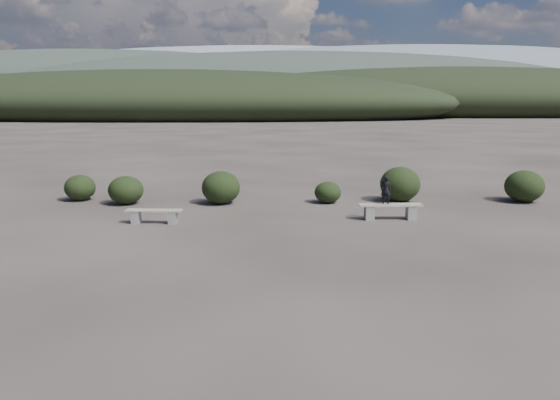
{
  "coord_description": "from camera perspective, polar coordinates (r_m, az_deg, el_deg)",
  "views": [
    {
      "loc": [
        -0.31,
        -10.41,
        3.72
      ],
      "look_at": [
        -0.62,
        3.5,
        1.1
      ],
      "focal_mm": 35.0,
      "sensor_mm": 36.0,
      "label": 1
    }
  ],
  "objects": [
    {
      "name": "bench_right",
      "position": [
        17.18,
        11.45,
        -1.04
      ],
      "size": [
        1.97,
        0.5,
        0.49
      ],
      "rotation": [
        0.0,
        0.0,
        0.05
      ],
      "color": "gray",
      "rests_on": "ground"
    },
    {
      "name": "seated_person",
      "position": [
        17.03,
        11.0,
        1.04
      ],
      "size": [
        0.37,
        0.3,
        0.88
      ],
      "primitive_type": "imported",
      "rotation": [
        0.0,
        0.0,
        2.83
      ],
      "color": "black",
      "rests_on": "bench_right"
    },
    {
      "name": "shrub_d",
      "position": [
        20.21,
        12.43,
        1.62
      ],
      "size": [
        1.44,
        1.44,
        1.26
      ],
      "primitive_type": "ellipsoid",
      "color": "black",
      "rests_on": "ground"
    },
    {
      "name": "shrub_b",
      "position": [
        19.43,
        -6.2,
        1.31
      ],
      "size": [
        1.36,
        1.36,
        1.16
      ],
      "primitive_type": "ellipsoid",
      "color": "black",
      "rests_on": "ground"
    },
    {
      "name": "ground",
      "position": [
        11.06,
        2.85,
        -9.01
      ],
      "size": [
        1200.0,
        1200.0,
        0.0
      ],
      "primitive_type": "plane",
      "color": "#302925",
      "rests_on": "ground"
    },
    {
      "name": "mountain_ridges",
      "position": [
        349.62,
        0.1,
        11.83
      ],
      "size": [
        500.0,
        400.0,
        56.0
      ],
      "color": "black",
      "rests_on": "ground"
    },
    {
      "name": "shrub_a",
      "position": [
        20.01,
        -15.81,
        1.0
      ],
      "size": [
        1.23,
        1.23,
        1.0
      ],
      "primitive_type": "ellipsoid",
      "color": "black",
      "rests_on": "ground"
    },
    {
      "name": "shrub_e",
      "position": [
        21.56,
        24.17,
        1.33
      ],
      "size": [
        1.37,
        1.37,
        1.15
      ],
      "primitive_type": "ellipsoid",
      "color": "black",
      "rests_on": "ground"
    },
    {
      "name": "shrub_c",
      "position": [
        19.57,
        5.02,
        0.81
      ],
      "size": [
        0.96,
        0.96,
        0.77
      ],
      "primitive_type": "ellipsoid",
      "color": "black",
      "rests_on": "ground"
    },
    {
      "name": "shrub_f",
      "position": [
        21.27,
        -20.18,
        1.22
      ],
      "size": [
        1.11,
        1.11,
        0.94
      ],
      "primitive_type": "ellipsoid",
      "color": "black",
      "rests_on": "ground"
    },
    {
      "name": "bench_left",
      "position": [
        16.76,
        -13.01,
        -1.54
      ],
      "size": [
        1.69,
        0.39,
        0.42
      ],
      "rotation": [
        0.0,
        0.0,
        -0.02
      ],
      "color": "gray",
      "rests_on": "ground"
    }
  ]
}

